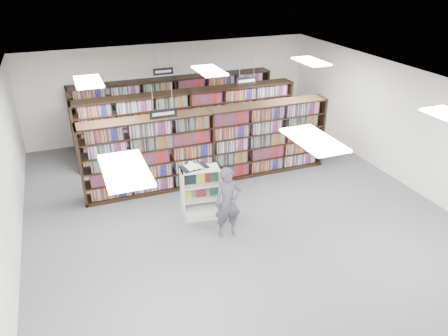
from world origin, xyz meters
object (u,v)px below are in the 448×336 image
object	(u,v)px
open_book	(194,167)
shopper	(228,203)
endcap_display	(201,199)
bookshelf_row_near	(211,146)

from	to	relation	value
open_book	shopper	bearing A→B (deg)	-75.28
shopper	open_book	bearing A→B (deg)	118.05
endcap_display	bookshelf_row_near	bearing A→B (deg)	70.20
bookshelf_row_near	open_book	world-z (taller)	bookshelf_row_near
endcap_display	shopper	xyz separation A→B (m)	(0.31, -1.00, 0.39)
open_book	shopper	distance (m)	1.24
bookshelf_row_near	shopper	world-z (taller)	bookshelf_row_near
endcap_display	shopper	size ratio (longest dim) A/B	0.79
bookshelf_row_near	open_book	distance (m)	1.97
bookshelf_row_near	open_book	xyz separation A→B (m)	(-1.00, -1.67, 0.31)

